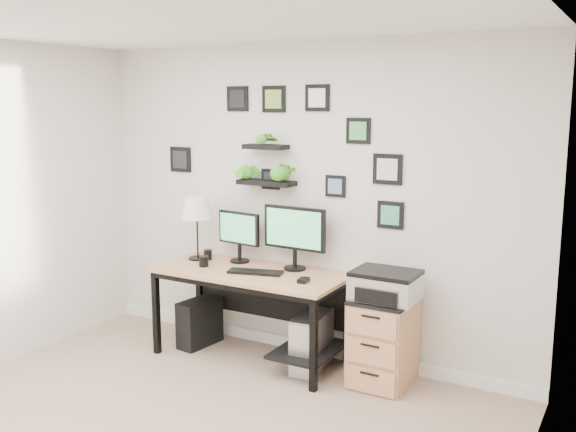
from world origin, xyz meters
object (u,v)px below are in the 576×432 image
Objects in this scene: printer at (386,285)px; pc_tower_black at (200,322)px; monitor_left at (239,233)px; file_cabinet at (383,341)px; desk at (256,285)px; monitor_right at (294,233)px; mug at (204,261)px; pc_tower_grey at (312,342)px; table_lamp at (197,209)px.

pc_tower_black is at bearing -178.79° from printer.
file_cabinet is at bearing -4.83° from monitor_left.
monitor_right is (0.26, 0.19, 0.44)m from desk.
monitor_left is at bearing 57.69° from mug.
monitor_left is at bearing 175.17° from file_cabinet.
printer is (1.40, -0.14, -0.23)m from monitor_left.
pc_tower_black is 1.69m from file_cabinet.
mug reaches higher than pc_tower_grey.
mug is at bearing -158.09° from monitor_right.
table_lamp is 6.19× the size of mug.
desk is at bearing -178.37° from printer.
file_cabinet is (1.10, 0.06, -0.29)m from desk.
mug is at bearing -174.19° from pc_tower_grey.
monitor_right is 1.38× the size of pc_tower_black.
printer reaches higher than pc_tower_grey.
printer is at bearing -57.04° from file_cabinet.
monitor_right is 0.93m from table_lamp.
monitor_left is 0.92× the size of pc_tower_grey.
pc_tower_black is (-0.85, -0.19, -0.86)m from monitor_right.
table_lamp is (-0.38, -0.09, 0.19)m from monitor_left.
pc_tower_black is at bearing -51.73° from table_lamp.
desk is at bearing -144.59° from monitor_right.
printer reaches higher than desk.
monitor_left reaches higher than pc_tower_black.
pc_tower_grey is (1.11, 0.00, 0.02)m from pc_tower_black.
pc_tower_grey is at bearing 5.81° from mug.
table_lamp is at bearing 137.54° from mug.
table_lamp is 1.34× the size of pc_tower_black.
printer reaches higher than pc_tower_black.
pc_tower_black is 0.87× the size of printer.
monitor_right is at bearing 21.91° from mug.
pc_tower_grey is (0.52, -0.00, -0.40)m from desk.
desk is 3.33× the size of pc_tower_grey.
table_lamp is at bearing 172.54° from desk.
monitor_left is at bearing 174.16° from printer.
pc_tower_black is (0.07, -0.09, -0.99)m from table_lamp.
desk is 3.38× the size of printer.
printer is at bearing 1.63° from desk.
monitor_left reaches higher than printer.
mug is (-0.17, -0.28, -0.21)m from monitor_left.
table_lamp is (-0.66, 0.09, 0.57)m from desk.
mug is 0.13× the size of file_cabinet.
monitor_left is 1.13m from pc_tower_grey.
table_lamp is 1.82m from printer.
mug is at bearing -42.46° from table_lamp.
mug is 1.58m from printer.
monitor_right reaches higher than desk.
pc_tower_grey is (0.98, 0.10, -0.56)m from mug.
pc_tower_black is 1.11m from pc_tower_grey.
desk is 1.14m from file_cabinet.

